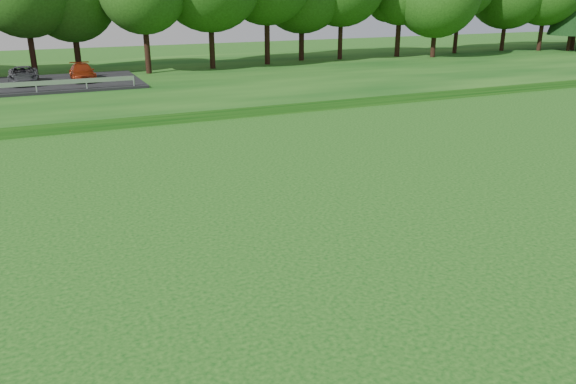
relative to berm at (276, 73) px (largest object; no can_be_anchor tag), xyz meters
name	(u,v)px	position (x,y,z in m)	size (l,w,h in m)	color
berm	(276,73)	(0.00, 0.00, 0.00)	(130.00, 30.00, 0.60)	#0C3E0F
walking_path	(359,104)	(0.00, -14.00, -0.28)	(130.00, 1.60, 0.04)	gray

